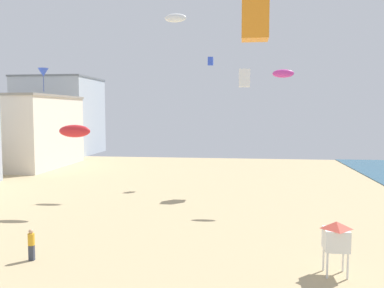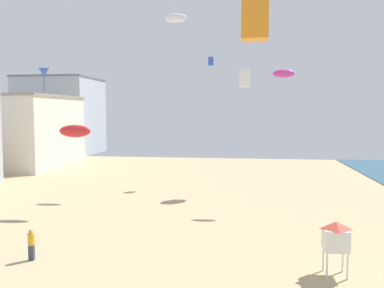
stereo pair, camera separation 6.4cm
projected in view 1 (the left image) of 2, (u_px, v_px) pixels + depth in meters
The scene contains 11 objects.
boardwalk_hotel_mid at pixel (6, 131), 56.19m from camera, with size 16.63×15.14×9.84m.
boardwalk_hotel_far at pixel (60, 116), 72.65m from camera, with size 12.67×12.59×13.69m.
kite_flyer at pixel (31, 243), 20.68m from camera, with size 0.34×0.34×1.64m.
lifeguard_stand at pixel (336, 236), 18.76m from camera, with size 1.10×1.10×2.55m.
kite_blue_delta at pixel (43, 72), 40.27m from camera, with size 1.04×1.04×2.35m.
kite_white_box at pixel (244, 78), 38.13m from camera, with size 1.06×1.06×1.67m.
kite_red_parafoil at pixel (75, 131), 30.34m from camera, with size 2.44×0.68×0.95m.
kite_white_parafoil at pixel (175, 18), 39.36m from camera, with size 2.17×0.60×0.84m.
kite_magenta_parafoil at pixel (283, 74), 32.30m from camera, with size 1.71×0.47×0.66m.
kite_orange_box_2 at pixel (255, 19), 16.37m from camera, with size 1.08×1.08×1.69m.
kite_blue_box at pixel (211, 61), 42.94m from camera, with size 0.56×0.56×0.87m.
Camera 1 is at (7.18, -5.61, 7.64)m, focal length 37.78 mm.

